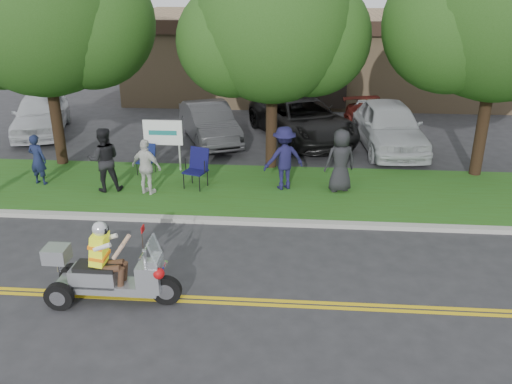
# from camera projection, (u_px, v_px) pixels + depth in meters

# --- Properties ---
(ground) EXTENTS (120.00, 120.00, 0.00)m
(ground) POSITION_uv_depth(u_px,v_px,m) (229.00, 287.00, 11.33)
(ground) COLOR #28282B
(ground) RESTS_ON ground
(centerline_near) EXTENTS (60.00, 0.10, 0.01)m
(centerline_near) POSITION_uv_depth(u_px,v_px,m) (225.00, 303.00, 10.79)
(centerline_near) COLOR gold
(centerline_near) RESTS_ON ground
(centerline_far) EXTENTS (60.00, 0.10, 0.01)m
(centerline_far) POSITION_uv_depth(u_px,v_px,m) (226.00, 299.00, 10.94)
(centerline_far) COLOR gold
(centerline_far) RESTS_ON ground
(curb) EXTENTS (60.00, 0.25, 0.12)m
(curb) POSITION_uv_depth(u_px,v_px,m) (243.00, 221.00, 14.11)
(curb) COLOR #A8A89E
(curb) RESTS_ON ground
(grass_verge) EXTENTS (60.00, 4.00, 0.10)m
(grass_verge) POSITION_uv_depth(u_px,v_px,m) (251.00, 190.00, 16.09)
(grass_verge) COLOR #2D5516
(grass_verge) RESTS_ON ground
(commercial_building) EXTENTS (18.00, 8.20, 4.00)m
(commercial_building) POSITION_uv_depth(u_px,v_px,m) (312.00, 54.00, 27.85)
(commercial_building) COLOR #9E7F5B
(commercial_building) RESTS_ON ground
(tree_left) EXTENTS (6.62, 5.40, 7.78)m
(tree_left) POSITION_uv_depth(u_px,v_px,m) (44.00, 14.00, 16.38)
(tree_left) COLOR #332114
(tree_left) RESTS_ON ground
(tree_mid) EXTENTS (5.88, 4.80, 7.05)m
(tree_mid) POSITION_uv_depth(u_px,v_px,m) (274.00, 30.00, 16.22)
(tree_mid) COLOR #332114
(tree_mid) RESTS_ON ground
(tree_right) EXTENTS (6.86, 5.60, 8.07)m
(tree_right) POSITION_uv_depth(u_px,v_px,m) (503.00, 11.00, 15.34)
(tree_right) COLOR #332114
(tree_right) RESTS_ON ground
(business_sign) EXTENTS (1.25, 0.06, 1.75)m
(business_sign) POSITION_uv_depth(u_px,v_px,m) (163.00, 135.00, 17.12)
(business_sign) COLOR silver
(business_sign) RESTS_ON ground
(trike_scooter) EXTENTS (2.67, 0.89, 1.75)m
(trike_scooter) POSITION_uv_depth(u_px,v_px,m) (107.00, 274.00, 10.65)
(trike_scooter) COLOR black
(trike_scooter) RESTS_ON ground
(lawn_chair_a) EXTENTS (0.78, 0.80, 1.16)m
(lawn_chair_a) POSITION_uv_depth(u_px,v_px,m) (197.00, 165.00, 16.02)
(lawn_chair_a) COLOR black
(lawn_chair_a) RESTS_ON grass_verge
(lawn_chair_b) EXTENTS (0.58, 0.60, 0.94)m
(lawn_chair_b) POSITION_uv_depth(u_px,v_px,m) (147.00, 157.00, 17.11)
(lawn_chair_b) COLOR black
(lawn_chair_b) RESTS_ON grass_verge
(spectator_adult_left) EXTENTS (0.63, 0.49, 1.54)m
(spectator_adult_left) POSITION_uv_depth(u_px,v_px,m) (38.00, 159.00, 16.15)
(spectator_adult_left) COLOR #151D3C
(spectator_adult_left) RESTS_ON grass_verge
(spectator_adult_mid) EXTENTS (1.09, 0.95, 1.89)m
(spectator_adult_mid) POSITION_uv_depth(u_px,v_px,m) (104.00, 160.00, 15.61)
(spectator_adult_mid) COLOR black
(spectator_adult_mid) RESTS_ON grass_verge
(spectator_adult_right) EXTENTS (1.03, 0.69, 1.62)m
(spectator_adult_right) POSITION_uv_depth(u_px,v_px,m) (147.00, 167.00, 15.43)
(spectator_adult_right) COLOR silver
(spectator_adult_right) RESTS_ON grass_verge
(spectator_chair_a) EXTENTS (1.39, 1.12, 1.88)m
(spectator_chair_a) POSITION_uv_depth(u_px,v_px,m) (284.00, 158.00, 15.75)
(spectator_chair_a) COLOR #17163D
(spectator_chair_a) RESTS_ON grass_verge
(spectator_chair_b) EXTENTS (1.05, 0.85, 1.85)m
(spectator_chair_b) POSITION_uv_depth(u_px,v_px,m) (340.00, 160.00, 15.59)
(spectator_chair_b) COLOR black
(spectator_chair_b) RESTS_ON grass_verge
(parked_car_far_left) EXTENTS (3.12, 4.99, 1.58)m
(parked_car_far_left) POSITION_uv_depth(u_px,v_px,m) (40.00, 114.00, 21.44)
(parked_car_far_left) COLOR silver
(parked_car_far_left) RESTS_ON ground
(parked_car_left) EXTENTS (3.09, 4.63, 1.44)m
(parked_car_left) POSITION_uv_depth(u_px,v_px,m) (209.00, 123.00, 20.48)
(parked_car_left) COLOR #333336
(parked_car_left) RESTS_ON ground
(parked_car_mid) EXTENTS (4.74, 6.22, 1.57)m
(parked_car_mid) POSITION_uv_depth(u_px,v_px,m) (302.00, 119.00, 20.74)
(parked_car_mid) COLOR black
(parked_car_mid) RESTS_ON ground
(parked_car_right) EXTENTS (2.94, 4.73, 1.28)m
(parked_car_right) POSITION_uv_depth(u_px,v_px,m) (381.00, 124.00, 20.62)
(parked_car_right) COLOR #561914
(parked_car_right) RESTS_ON ground
(parked_car_far_right) EXTENTS (2.53, 5.26, 1.73)m
(parked_car_far_right) POSITION_uv_depth(u_px,v_px,m) (389.00, 126.00, 19.59)
(parked_car_far_right) COLOR #B6BABE
(parked_car_far_right) RESTS_ON ground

